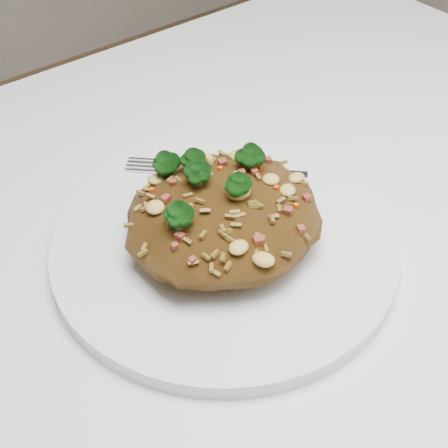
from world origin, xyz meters
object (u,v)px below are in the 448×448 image
Objects in this scene: fried_rice at (223,208)px; fork at (225,170)px; dining_table at (168,416)px; plate at (224,244)px.

fried_rice is 0.09m from fork.
dining_table is at bearing -153.17° from fried_rice.
fried_rice is at bearing 26.83° from dining_table.
fork is at bearing 50.31° from fried_rice.
fork reaches higher than dining_table.
dining_table is 0.17m from fried_rice.
plate is at bearing -84.71° from fork.
dining_table is 7.75× the size of fried_rice.
plate is (0.09, 0.05, 0.10)m from dining_table.
fork reaches higher than plate.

